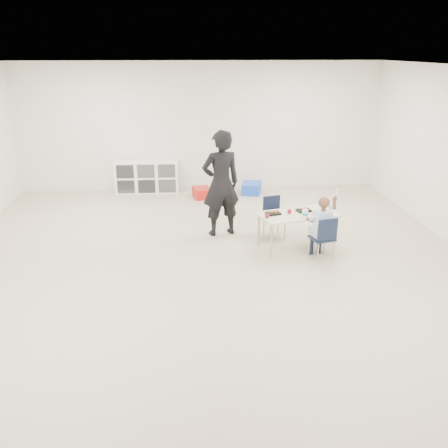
{
  "coord_description": "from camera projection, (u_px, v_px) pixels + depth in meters",
  "views": [
    {
      "loc": [
        -0.26,
        -6.09,
        3.03
      ],
      "look_at": [
        0.18,
        -0.23,
        0.85
      ],
      "focal_mm": 38.0,
      "sensor_mm": 36.0,
      "label": 1
    }
  ],
  "objects": [
    {
      "name": "room",
      "position": [
        209.0,
        180.0,
        6.28
      ],
      "size": [
        9.0,
        9.02,
        2.8
      ],
      "color": "#B6A88C",
      "rests_on": "ground"
    },
    {
      "name": "table",
      "position": [
        297.0,
        230.0,
        7.63
      ],
      "size": [
        1.36,
        0.92,
        0.57
      ],
      "rotation": [
        0.0,
        0.0,
        0.26
      ],
      "color": "beige",
      "rests_on": "ground"
    },
    {
      "name": "chair_near",
      "position": [
        322.0,
        237.0,
        7.19
      ],
      "size": [
        0.4,
        0.38,
        0.68
      ],
      "primitive_type": null,
      "rotation": [
        0.0,
        0.0,
        0.26
      ],
      "color": "black",
      "rests_on": "ground"
    },
    {
      "name": "chair_far",
      "position": [
        275.0,
        217.0,
        8.04
      ],
      "size": [
        0.4,
        0.38,
        0.68
      ],
      "primitive_type": null,
      "rotation": [
        0.0,
        0.0,
        0.26
      ],
      "color": "black",
      "rests_on": "ground"
    },
    {
      "name": "child",
      "position": [
        323.0,
        225.0,
        7.12
      ],
      "size": [
        0.56,
        0.56,
        1.08
      ],
      "primitive_type": null,
      "rotation": [
        0.0,
        0.0,
        0.26
      ],
      "color": "#AEC5EB",
      "rests_on": "chair_near"
    },
    {
      "name": "lunch_tray_near",
      "position": [
        304.0,
        210.0,
        7.63
      ],
      "size": [
        0.25,
        0.21,
        0.03
      ],
      "primitive_type": "cube",
      "rotation": [
        0.0,
        0.0,
        0.26
      ],
      "color": "black",
      "rests_on": "table"
    },
    {
      "name": "lunch_tray_far",
      "position": [
        273.0,
        213.0,
        7.49
      ],
      "size": [
        0.25,
        0.21,
        0.03
      ],
      "primitive_type": "cube",
      "rotation": [
        0.0,
        0.0,
        0.26
      ],
      "color": "black",
      "rests_on": "table"
    },
    {
      "name": "milk_carton",
      "position": [
        305.0,
        212.0,
        7.42
      ],
      "size": [
        0.09,
        0.09,
        0.1
      ],
      "primitive_type": "cube",
      "rotation": [
        0.0,
        0.0,
        0.26
      ],
      "color": "white",
      "rests_on": "table"
    },
    {
      "name": "bread_roll",
      "position": [
        317.0,
        211.0,
        7.52
      ],
      "size": [
        0.09,
        0.09,
        0.07
      ],
      "primitive_type": "ellipsoid",
      "color": "tan",
      "rests_on": "table"
    },
    {
      "name": "apple_near",
      "position": [
        289.0,
        211.0,
        7.52
      ],
      "size": [
        0.07,
        0.07,
        0.07
      ],
      "primitive_type": "sphere",
      "color": "maroon",
      "rests_on": "table"
    },
    {
      "name": "apple_far",
      "position": [
        267.0,
        216.0,
        7.33
      ],
      "size": [
        0.07,
        0.07,
        0.07
      ],
      "primitive_type": "sphere",
      "color": "maroon",
      "rests_on": "table"
    },
    {
      "name": "cubby_shelf",
      "position": [
        147.0,
        177.0,
        10.56
      ],
      "size": [
        1.4,
        0.4,
        0.7
      ],
      "primitive_type": "cube",
      "color": "white",
      "rests_on": "ground"
    },
    {
      "name": "adult",
      "position": [
        221.0,
        184.0,
        7.95
      ],
      "size": [
        0.75,
        0.6,
        1.8
      ],
      "primitive_type": "imported",
      "rotation": [
        0.0,
        0.0,
        3.42
      ],
      "color": "black",
      "rests_on": "ground"
    },
    {
      "name": "bin_red",
      "position": [
        202.0,
        193.0,
        10.23
      ],
      "size": [
        0.43,
        0.51,
        0.22
      ],
      "primitive_type": "cube",
      "rotation": [
        0.0,
        0.0,
        0.21
      ],
      "color": "#AF1911",
      "rests_on": "ground"
    },
    {
      "name": "bin_yellow",
      "position": [
        221.0,
        191.0,
        10.36
      ],
      "size": [
        0.44,
        0.53,
        0.23
      ],
      "primitive_type": "cube",
      "rotation": [
        0.0,
        0.0,
        0.2
      ],
      "color": "yellow",
      "rests_on": "ground"
    },
    {
      "name": "bin_blue",
      "position": [
        252.0,
        188.0,
        10.52
      ],
      "size": [
        0.5,
        0.58,
        0.24
      ],
      "primitive_type": "cube",
      "rotation": [
        0.0,
        0.0,
        -0.26
      ],
      "color": "blue",
      "rests_on": "ground"
    }
  ]
}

